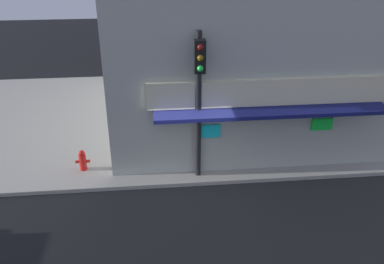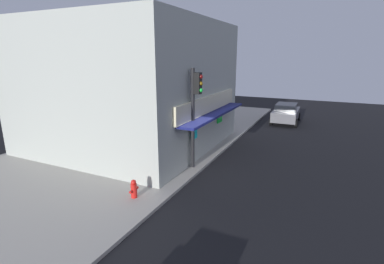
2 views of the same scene
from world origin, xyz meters
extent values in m
plane|color=black|center=(0.00, 0.00, 0.00)|extent=(53.91, 53.91, 0.00)
cube|color=#A39E93|center=(0.00, 5.37, 0.07)|extent=(35.94, 10.73, 0.14)
cube|color=#ADB2A8|center=(2.46, 5.54, 3.67)|extent=(9.99, 9.74, 7.07)
cube|color=beige|center=(2.46, 0.59, 2.88)|extent=(7.59, 0.16, 0.85)
cube|color=navy|center=(2.46, 0.24, 2.39)|extent=(7.19, 0.90, 0.12)
cube|color=#19D8E5|center=(0.65, 0.61, 1.64)|extent=(0.61, 0.08, 0.43)
cube|color=#19E53F|center=(4.26, 0.61, 1.71)|extent=(0.69, 0.08, 0.40)
cylinder|color=black|center=(0.24, 0.49, 2.49)|extent=(0.18, 0.18, 4.70)
cube|color=black|center=(0.24, 0.24, 4.16)|extent=(0.32, 0.28, 0.95)
sphere|color=maroon|center=(0.24, 0.09, 4.46)|extent=(0.18, 0.18, 0.18)
sphere|color=brown|center=(0.24, 0.09, 4.16)|extent=(0.18, 0.18, 0.18)
sphere|color=#1ED83F|center=(0.24, 0.09, 3.86)|extent=(0.18, 0.18, 0.18)
cylinder|color=red|center=(-3.52, 1.17, 0.41)|extent=(0.24, 0.24, 0.55)
sphere|color=red|center=(-3.52, 1.17, 0.75)|extent=(0.20, 0.20, 0.20)
cylinder|color=red|center=(-3.70, 1.17, 0.44)|extent=(0.12, 0.10, 0.10)
cylinder|color=red|center=(-3.34, 1.17, 0.44)|extent=(0.12, 0.10, 0.10)
cylinder|color=#2D2D2D|center=(2.22, 2.01, 0.54)|extent=(0.59, 0.59, 0.80)
cylinder|color=black|center=(5.29, 1.58, 0.54)|extent=(0.21, 0.21, 0.81)
cylinder|color=black|center=(5.15, 1.27, 0.54)|extent=(0.21, 0.21, 0.81)
cube|color=silver|center=(5.22, 1.43, 1.26)|extent=(0.49, 0.39, 0.63)
sphere|color=tan|center=(5.22, 1.43, 1.71)|extent=(0.22, 0.22, 0.22)
cylinder|color=silver|center=(5.00, 1.52, 1.23)|extent=(0.13, 0.13, 0.56)
cylinder|color=silver|center=(5.44, 1.33, 1.23)|extent=(0.13, 0.13, 0.56)
cylinder|color=brown|center=(6.38, 2.48, 0.32)|extent=(0.51, 0.51, 0.37)
sphere|color=#1E6628|center=(6.38, 2.48, 0.84)|extent=(0.79, 0.79, 0.79)
cube|color=slate|center=(12.71, -2.11, 0.71)|extent=(4.03, 1.96, 0.77)
cube|color=black|center=(12.71, -2.11, 1.33)|extent=(2.19, 1.62, 0.48)
cylinder|color=black|center=(14.08, -1.15, 0.32)|extent=(0.64, 0.23, 0.64)
cylinder|color=black|center=(14.12, -3.01, 0.32)|extent=(0.64, 0.23, 0.64)
cylinder|color=black|center=(11.29, -1.21, 0.32)|extent=(0.64, 0.23, 0.64)
cylinder|color=black|center=(11.33, -3.08, 0.32)|extent=(0.64, 0.23, 0.64)
camera|label=1|loc=(-1.13, -11.17, 7.51)|focal=39.47mm
camera|label=2|loc=(-11.53, -5.06, 5.34)|focal=26.81mm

